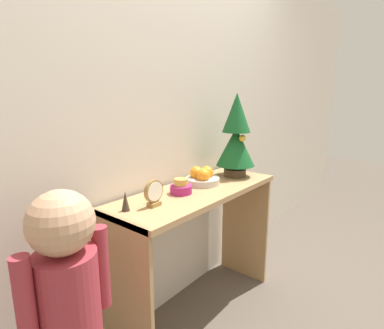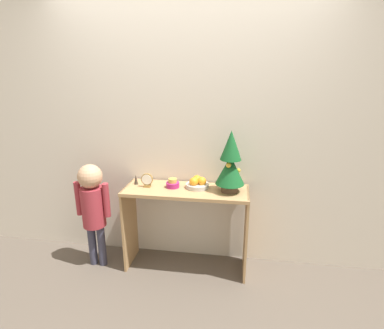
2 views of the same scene
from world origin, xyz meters
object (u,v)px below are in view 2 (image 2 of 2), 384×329
object	(u,v)px
figurine	(136,179)
child_figure	(93,203)
mini_tree	(230,163)
fruit_bowl	(197,183)
desk_clock	(147,180)
singing_bowl	(173,184)

from	to	relation	value
figurine	child_figure	size ratio (longest dim) A/B	0.09
mini_tree	fruit_bowl	size ratio (longest dim) A/B	2.62
desk_clock	child_figure	world-z (taller)	child_figure
figurine	child_figure	xyz separation A→B (m)	(-0.38, -0.15, -0.20)
singing_bowl	desk_clock	size ratio (longest dim) A/B	0.92
mini_tree	child_figure	bearing A→B (deg)	-175.86
figurine	fruit_bowl	bearing A→B (deg)	-0.18
mini_tree	singing_bowl	xyz separation A→B (m)	(-0.51, 0.03, -0.23)
fruit_bowl	child_figure	bearing A→B (deg)	-171.41
singing_bowl	figurine	bearing A→B (deg)	175.69
singing_bowl	child_figure	bearing A→B (deg)	-170.74
fruit_bowl	desk_clock	distance (m)	0.46
mini_tree	child_figure	size ratio (longest dim) A/B	0.53
singing_bowl	desk_clock	bearing A→B (deg)	-172.50
fruit_bowl	desk_clock	size ratio (longest dim) A/B	1.60
mini_tree	singing_bowl	distance (m)	0.56
mini_tree	singing_bowl	world-z (taller)	mini_tree
figurine	singing_bowl	bearing A→B (deg)	-4.31
figurine	desk_clock	bearing A→B (deg)	-24.47
mini_tree	desk_clock	bearing A→B (deg)	-179.91
fruit_bowl	figurine	bearing A→B (deg)	179.82
desk_clock	figurine	bearing A→B (deg)	155.53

